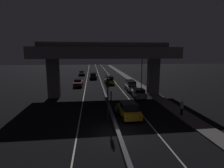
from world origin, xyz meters
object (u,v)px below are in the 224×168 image
(car_dark_red_lead_oncoming, at_px, (78,83))
(car_black_second_oncoming, at_px, (93,76))
(car_taxi_yellow_lead, at_px, (129,110))
(motorcycle_blue_filtering_near, at_px, (116,110))
(motorcycle_white_filtering_mid, at_px, (111,96))
(pedestrian_on_sidewalk, at_px, (182,108))
(car_dark_blue_third_oncoming, at_px, (82,73))
(car_taxi_yellow_fourth, at_px, (109,80))
(car_silver_second, at_px, (139,93))
(street_lamp, at_px, (140,63))
(traffic_light_left_of_median, at_px, (108,91))
(car_white_third, at_px, (131,85))

(car_dark_red_lead_oncoming, relative_size, car_black_second_oncoming, 1.05)
(car_taxi_yellow_lead, relative_size, car_black_second_oncoming, 0.94)
(motorcycle_blue_filtering_near, height_order, motorcycle_white_filtering_mid, motorcycle_blue_filtering_near)
(car_black_second_oncoming, height_order, motorcycle_white_filtering_mid, car_black_second_oncoming)
(motorcycle_blue_filtering_near, relative_size, pedestrian_on_sidewalk, 1.07)
(car_dark_blue_third_oncoming, bearing_deg, car_dark_red_lead_oncoming, 0.41)
(car_taxi_yellow_lead, xyz_separation_m, car_taxi_yellow_fourth, (0.03, 21.98, 0.09))
(car_dark_blue_third_oncoming, bearing_deg, car_silver_second, 18.90)
(car_dark_blue_third_oncoming, xyz_separation_m, motorcycle_white_filtering_mid, (6.08, -31.44, -0.15))
(street_lamp, distance_m, car_taxi_yellow_lead, 17.43)
(street_lamp, xyz_separation_m, car_silver_second, (-2.33, -7.68, -4.48))
(traffic_light_left_of_median, height_order, pedestrian_on_sidewalk, traffic_light_left_of_median)
(motorcycle_blue_filtering_near, bearing_deg, pedestrian_on_sidewalk, -100.48)
(car_taxi_yellow_fourth, distance_m, motorcycle_white_filtering_mid, 14.51)
(car_taxi_yellow_lead, xyz_separation_m, car_dark_blue_third_oncoming, (-7.25, 38.97, -0.12))
(car_silver_second, relative_size, car_taxi_yellow_fourth, 1.01)
(street_lamp, distance_m, pedestrian_on_sidewalk, 16.86)
(street_lamp, relative_size, car_taxi_yellow_lead, 2.08)
(street_lamp, xyz_separation_m, car_white_third, (-2.27, -1.61, -4.26))
(car_black_second_oncoming, distance_m, pedestrian_on_sidewalk, 32.33)
(car_taxi_yellow_lead, xyz_separation_m, motorcycle_white_filtering_mid, (-1.18, 7.52, -0.28))
(traffic_light_left_of_median, relative_size, motorcycle_white_filtering_mid, 2.76)
(car_black_second_oncoming, relative_size, motorcycle_white_filtering_mid, 2.64)
(traffic_light_left_of_median, height_order, car_white_third, traffic_light_left_of_median)
(traffic_light_left_of_median, xyz_separation_m, motorcycle_white_filtering_mid, (1.26, 8.28, -2.66))
(car_taxi_yellow_fourth, bearing_deg, car_dark_red_lead_oncoming, 103.44)
(car_black_second_oncoming, distance_m, motorcycle_blue_filtering_near, 29.61)
(car_taxi_yellow_lead, distance_m, car_black_second_oncoming, 30.63)
(car_silver_second, distance_m, pedestrian_on_sidewalk, 9.03)
(traffic_light_left_of_median, relative_size, motorcycle_blue_filtering_near, 2.67)
(car_taxi_yellow_fourth, relative_size, pedestrian_on_sidewalk, 2.40)
(car_silver_second, xyz_separation_m, motorcycle_blue_filtering_near, (-4.66, -7.29, -0.20))
(street_lamp, xyz_separation_m, pedestrian_on_sidewalk, (0.34, -16.31, -4.28))
(car_black_second_oncoming, bearing_deg, car_dark_blue_third_oncoming, -154.47)
(traffic_light_left_of_median, xyz_separation_m, car_taxi_yellow_lead, (2.44, 0.76, -2.39))
(motorcycle_blue_filtering_near, bearing_deg, car_taxi_yellow_lead, -125.31)
(motorcycle_white_filtering_mid, xyz_separation_m, pedestrian_on_sidewalk, (7.23, -7.96, 0.39))
(traffic_light_left_of_median, distance_m, street_lamp, 18.63)
(car_silver_second, relative_size, motorcycle_white_filtering_mid, 2.33)
(car_black_second_oncoming, relative_size, car_dark_blue_third_oncoming, 1.14)
(pedestrian_on_sidewalk, bearing_deg, car_taxi_yellow_lead, 175.87)
(car_black_second_oncoming, bearing_deg, car_dark_red_lead_oncoming, -15.94)
(car_taxi_yellow_lead, height_order, car_taxi_yellow_fourth, car_taxi_yellow_fourth)
(car_black_second_oncoming, height_order, motorcycle_blue_filtering_near, car_black_second_oncoming)
(car_taxi_yellow_fourth, bearing_deg, car_silver_second, -168.90)
(traffic_light_left_of_median, distance_m, car_taxi_yellow_lead, 3.50)
(car_silver_second, height_order, car_dark_blue_third_oncoming, car_silver_second)
(car_white_third, height_order, car_dark_blue_third_oncoming, car_white_third)
(car_white_third, bearing_deg, car_dark_blue_third_oncoming, 25.73)
(car_taxi_yellow_lead, xyz_separation_m, car_white_third, (3.44, 14.26, 0.14))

